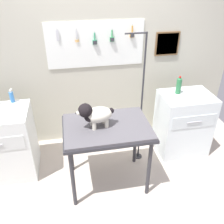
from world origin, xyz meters
TOP-DOWN VIEW (x-y plane):
  - ground at (0.00, 0.00)m, footprint 4.40×4.00m
  - rear_wall_panel at (0.01, 1.28)m, footprint 4.00×0.11m
  - grooming_table at (-0.02, 0.25)m, footprint 0.97×0.68m
  - grooming_arm at (0.48, 0.61)m, footprint 0.30×0.11m
  - dog at (-0.15, 0.25)m, footprint 0.41×0.23m
  - counter_left at (-1.29, 0.67)m, footprint 0.80×0.58m
  - cabinet_right at (1.13, 0.68)m, footprint 0.68×0.54m
  - spray_bottle_short at (-1.08, 0.90)m, footprint 0.05×0.05m
  - soda_bottle at (1.03, 0.76)m, footprint 0.07×0.07m

SIDE VIEW (x-z plane):
  - ground at x=0.00m, z-range -0.04..0.00m
  - cabinet_right at x=1.13m, z-range 0.00..0.88m
  - counter_left at x=-1.29m, z-range 0.00..0.89m
  - grooming_table at x=-0.02m, z-range 0.33..1.17m
  - grooming_arm at x=0.48m, z-range -0.05..1.68m
  - spray_bottle_short at x=-1.08m, z-range 0.87..1.06m
  - soda_bottle at x=1.03m, z-range 0.87..1.12m
  - dog at x=-0.15m, z-range 0.85..1.15m
  - rear_wall_panel at x=0.01m, z-range 0.01..2.31m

